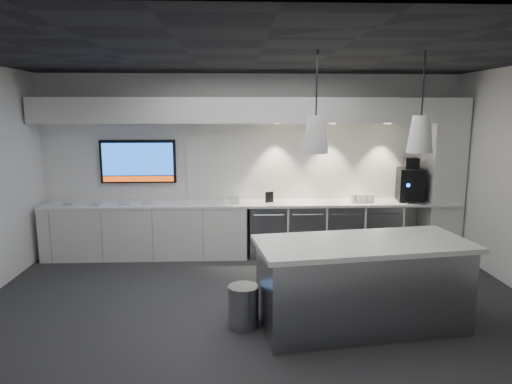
{
  "coord_description": "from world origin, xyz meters",
  "views": [
    {
      "loc": [
        -0.27,
        -5.22,
        2.39
      ],
      "look_at": [
        0.01,
        1.1,
        1.27
      ],
      "focal_mm": 32.0,
      "sensor_mm": 36.0,
      "label": 1
    }
  ],
  "objects_px": {
    "coffee_machine": "(410,183)",
    "island": "(362,284)",
    "wall_tv": "(138,161)",
    "bin": "(243,306)"
  },
  "relations": [
    {
      "from": "coffee_machine",
      "to": "island",
      "type": "bearing_deg",
      "value": -110.44
    },
    {
      "from": "wall_tv",
      "to": "bin",
      "type": "distance_m",
      "value": 3.6
    },
    {
      "from": "wall_tv",
      "to": "island",
      "type": "distance_m",
      "value": 4.33
    },
    {
      "from": "island",
      "to": "coffee_machine",
      "type": "xyz_separation_m",
      "value": [
        1.53,
        2.67,
        0.7
      ]
    },
    {
      "from": "wall_tv",
      "to": "island",
      "type": "relative_size",
      "value": 0.51
    },
    {
      "from": "bin",
      "to": "wall_tv",
      "type": "bearing_deg",
      "value": 120.62
    },
    {
      "from": "wall_tv",
      "to": "bin",
      "type": "xyz_separation_m",
      "value": [
        1.71,
        -2.88,
        -1.32
      ]
    },
    {
      "from": "bin",
      "to": "coffee_machine",
      "type": "bearing_deg",
      "value": 42.76
    },
    {
      "from": "island",
      "to": "coffee_machine",
      "type": "relative_size",
      "value": 3.37
    },
    {
      "from": "wall_tv",
      "to": "bin",
      "type": "height_order",
      "value": "wall_tv"
    }
  ]
}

